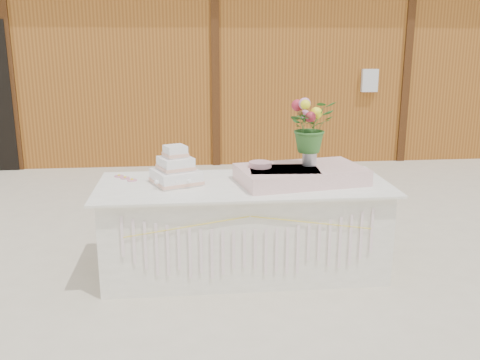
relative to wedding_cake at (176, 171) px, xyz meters
name	(u,v)px	position (x,y,z in m)	size (l,w,h in m)	color
ground	(243,270)	(0.55, -0.04, -0.88)	(80.00, 80.00, 0.00)	beige
barn	(209,53)	(0.54, 5.95, 0.80)	(12.60, 4.60, 3.30)	#9C5E20
cake_table	(244,227)	(0.55, -0.05, -0.49)	(2.40, 1.00, 0.77)	white
wedding_cake	(176,171)	(0.00, 0.00, 0.00)	(0.46, 0.46, 0.32)	white
pink_cake_stand	(260,171)	(0.69, -0.02, -0.01)	(0.24, 0.24, 0.17)	white
satin_runner	(301,175)	(1.03, -0.05, -0.04)	(1.01, 0.59, 0.13)	#FFCECD
flower_vase	(310,156)	(1.11, 0.01, 0.10)	(0.12, 0.12, 0.16)	#B4B4B9
bouquet	(311,120)	(1.11, 0.01, 0.40)	(0.38, 0.33, 0.43)	#356D2B
loose_flowers	(123,180)	(-0.45, 0.11, -0.10)	(0.16, 0.39, 0.02)	pink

